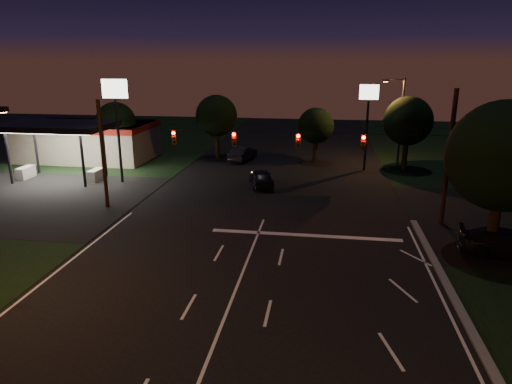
% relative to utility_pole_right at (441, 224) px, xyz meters
% --- Properties ---
extents(ground, '(140.00, 140.00, 0.00)m').
position_rel_utility_pole_right_xyz_m(ground, '(-12.00, -15.00, 0.00)').
color(ground, black).
rests_on(ground, ground).
extents(cross_street_left, '(20.00, 16.00, 0.02)m').
position_rel_utility_pole_right_xyz_m(cross_street_left, '(-32.00, 1.00, 0.00)').
color(cross_street_left, black).
rests_on(cross_street_left, ground).
extents(stop_bar, '(12.00, 0.50, 0.01)m').
position_rel_utility_pole_right_xyz_m(stop_bar, '(-9.00, -3.50, 0.01)').
color(stop_bar, silver).
rests_on(stop_bar, ground).
extents(utility_pole_right, '(0.30, 0.30, 9.00)m').
position_rel_utility_pole_right_xyz_m(utility_pole_right, '(0.00, 0.00, 0.00)').
color(utility_pole_right, black).
rests_on(utility_pole_right, ground).
extents(utility_pole_left, '(0.28, 0.28, 8.00)m').
position_rel_utility_pole_right_xyz_m(utility_pole_left, '(-24.00, 0.00, 0.00)').
color(utility_pole_left, black).
rests_on(utility_pole_left, ground).
extents(signal_span, '(24.00, 0.40, 1.56)m').
position_rel_utility_pole_right_xyz_m(signal_span, '(-12.00, -0.04, 5.50)').
color(signal_span, black).
rests_on(signal_span, ground).
extents(gas_station, '(14.20, 16.10, 5.25)m').
position_rel_utility_pole_right_xyz_m(gas_station, '(-33.86, 15.39, 2.38)').
color(gas_station, gray).
rests_on(gas_station, ground).
extents(pole_sign_left_near, '(2.20, 0.30, 9.10)m').
position_rel_utility_pole_right_xyz_m(pole_sign_left_near, '(-26.00, 7.00, 6.98)').
color(pole_sign_left_near, black).
rests_on(pole_sign_left_near, ground).
extents(pole_sign_right, '(1.80, 0.30, 8.40)m').
position_rel_utility_pole_right_xyz_m(pole_sign_right, '(-4.00, 15.00, 6.24)').
color(pole_sign_right, black).
rests_on(pole_sign_right, ground).
extents(street_light_right_far, '(2.20, 0.35, 9.00)m').
position_rel_utility_pole_right_xyz_m(street_light_right_far, '(-0.76, 17.00, 5.24)').
color(street_light_right_far, black).
rests_on(street_light_right_far, ground).
extents(tree_right_near, '(6.00, 6.00, 8.76)m').
position_rel_utility_pole_right_xyz_m(tree_right_near, '(1.53, -4.83, 5.68)').
color(tree_right_near, black).
rests_on(tree_right_near, ground).
extents(tree_far_a, '(4.20, 4.20, 6.42)m').
position_rel_utility_pole_right_xyz_m(tree_far_a, '(-29.98, 15.12, 4.26)').
color(tree_far_a, black).
rests_on(tree_far_a, ground).
extents(tree_far_b, '(4.60, 4.60, 6.98)m').
position_rel_utility_pole_right_xyz_m(tree_far_b, '(-19.98, 19.13, 4.61)').
color(tree_far_b, black).
rests_on(tree_far_b, ground).
extents(tree_far_c, '(3.80, 3.80, 5.86)m').
position_rel_utility_pole_right_xyz_m(tree_far_c, '(-8.98, 18.10, 3.90)').
color(tree_far_c, black).
rests_on(tree_far_c, ground).
extents(tree_far_d, '(4.80, 4.80, 7.30)m').
position_rel_utility_pole_right_xyz_m(tree_far_d, '(0.02, 16.13, 4.83)').
color(tree_far_d, black).
rests_on(tree_far_d, ground).
extents(tree_far_e, '(4.00, 4.00, 6.18)m').
position_rel_utility_pole_right_xyz_m(tree_far_e, '(8.02, 14.11, 4.11)').
color(tree_far_e, black).
rests_on(tree_far_e, ground).
extents(car_oncoming_a, '(2.96, 4.85, 1.54)m').
position_rel_utility_pole_right_xyz_m(car_oncoming_a, '(-13.36, 7.57, 0.77)').
color(car_oncoming_a, black).
rests_on(car_oncoming_a, ground).
extents(car_oncoming_b, '(2.59, 5.01, 1.57)m').
position_rel_utility_pole_right_xyz_m(car_oncoming_b, '(-16.83, 17.72, 0.79)').
color(car_oncoming_b, black).
rests_on(car_oncoming_b, ground).
extents(car_cross, '(5.53, 2.88, 1.53)m').
position_rel_utility_pole_right_xyz_m(car_cross, '(2.42, -5.00, 0.77)').
color(car_cross, black).
rests_on(car_cross, ground).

